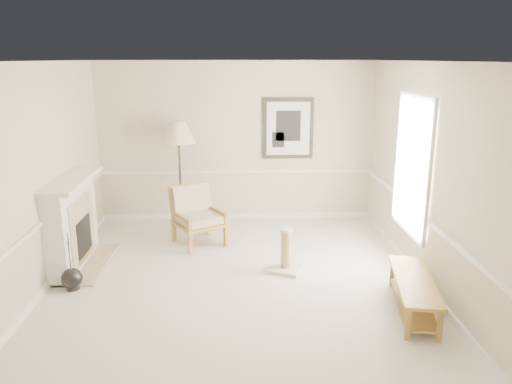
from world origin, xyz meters
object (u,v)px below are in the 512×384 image
Objects in this scene: armchair at (196,212)px; bench at (414,290)px; scratching_post at (286,257)px; floor_lamp at (178,135)px; floor_vase at (72,279)px.

bench is at bearing -71.63° from armchair.
scratching_post is at bearing -71.63° from armchair.
floor_lamp reaches higher than bench.
floor_vase is 1.27× the size of scratching_post.
floor_vase is at bearing -113.87° from floor_lamp.
scratching_post is (2.85, 0.50, 0.05)m from floor_vase.
scratching_post reaches higher than bench.
floor_vase reaches higher than bench.
armchair is at bearing 48.50° from floor_vase.
armchair is 1.83m from scratching_post.
armchair reaches higher than floor_vase.
floor_lamp reaches higher than scratching_post.
bench is at bearing -9.89° from floor_vase.
floor_vase reaches higher than scratching_post.
floor_vase is 0.53× the size of bench.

